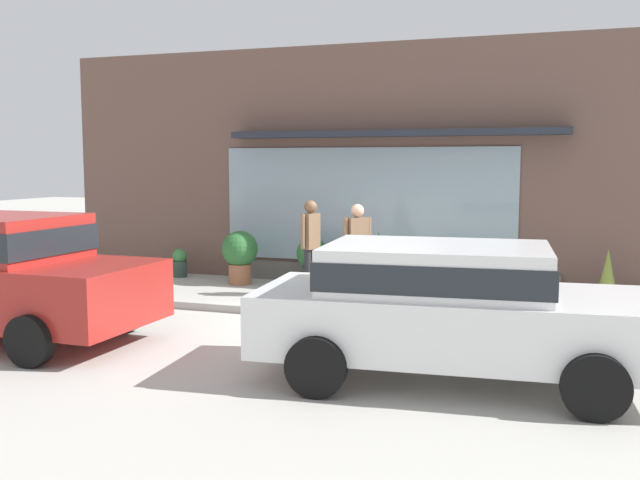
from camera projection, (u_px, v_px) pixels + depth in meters
ground_plane at (348, 317)px, 10.88m from camera, size 60.00×60.00×0.00m
curb_strip at (344, 316)px, 10.69m from camera, size 14.00×0.24×0.12m
storefront at (395, 167)px, 13.64m from camera, size 14.00×0.81×4.60m
fire_hydrant at (396, 282)px, 11.50m from camera, size 0.43×0.40×0.85m
pedestrian_with_handbag at (359, 245)px, 12.01m from camera, size 0.56×0.51×1.66m
pedestrian_passerby at (311, 240)px, 12.52m from camera, size 0.30×0.43×1.69m
parked_car_white at (449, 303)px, 7.64m from camera, size 4.37×2.24×1.47m
potted_plant_window_left at (240, 253)px, 13.78m from camera, size 0.70×0.70×1.04m
potted_plant_doorstep at (180, 263)px, 14.66m from camera, size 0.29×0.29×0.58m
potted_plant_window_right at (506, 278)px, 12.31m from camera, size 0.41×0.41×0.71m
potted_plant_by_entrance at (457, 276)px, 12.83m from camera, size 0.45×0.45×0.61m
potted_plant_low_front at (312, 258)px, 13.69m from camera, size 0.60×0.60×0.91m
potted_plant_near_hydrant at (378, 262)px, 13.13m from camera, size 0.51×0.51×1.09m
potted_plant_trailing_edge at (607, 278)px, 11.85m from camera, size 0.33×0.33×0.92m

